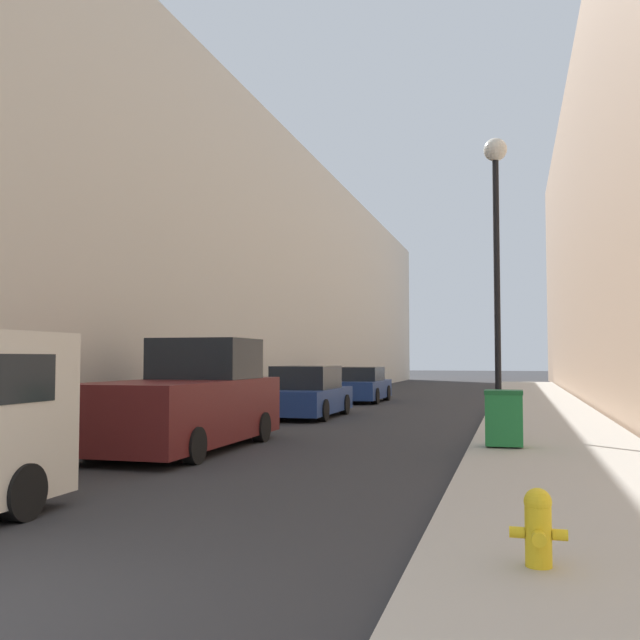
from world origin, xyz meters
The scene contains 8 objects.
sidewalk_right centered at (5.03, 18.00, 0.08)m, with size 3.33×60.00×0.15m.
building_left_glass centered at (-10.31, 26.00, 5.40)m, with size 12.00×60.00×10.80m.
fire_hydrant centered at (4.37, 2.25, 0.48)m, with size 0.45×0.33×0.62m.
trash_bin centered at (4.01, 10.06, 0.70)m, with size 0.70×0.61×1.06m.
lamppost centered at (3.86, 12.33, 4.68)m, with size 0.52×0.52×6.55m.
pickup_truck centered at (-2.09, 9.32, 0.94)m, with size 2.21×5.45×2.22m.
parked_sedan_near centered at (-1.97, 17.29, 0.72)m, with size 1.99×4.46×1.57m.
parked_sedan_far centered at (-1.95, 25.16, 0.67)m, with size 1.97×4.31×1.44m.
Camera 1 is at (4.21, -3.77, 1.82)m, focal length 40.00 mm.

